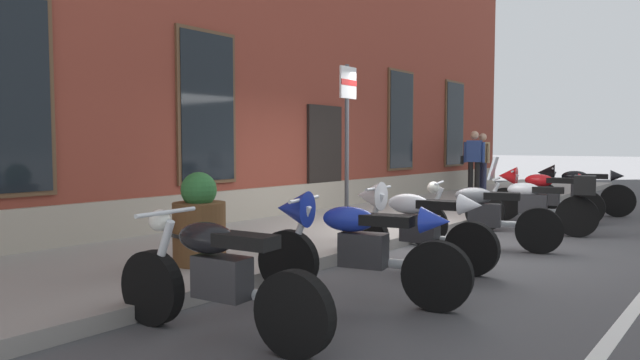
# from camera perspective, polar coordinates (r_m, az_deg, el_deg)

# --- Properties ---
(ground_plane) EXTENTS (140.00, 140.00, 0.00)m
(ground_plane) POSITION_cam_1_polar(r_m,az_deg,el_deg) (8.83, 10.39, -6.14)
(ground_plane) COLOR #424244
(sidewalk) EXTENTS (28.08, 3.16, 0.15)m
(sidewalk) POSITION_cam_1_polar(r_m,az_deg,el_deg) (9.64, 2.03, -4.80)
(sidewalk) COLOR gray
(sidewalk) RESTS_ON ground_plane
(brick_pub_facade) EXTENTS (22.08, 5.29, 8.97)m
(brick_pub_facade) POSITION_cam_1_polar(r_m,az_deg,el_deg) (12.82, -13.89, 17.00)
(brick_pub_facade) COLOR brown
(brick_pub_facade) RESTS_ON ground_plane
(motorcycle_black_naked) EXTENTS (0.62, 2.02, 0.97)m
(motorcycle_black_naked) POSITION_cam_1_polar(r_m,az_deg,el_deg) (4.39, -10.60, -9.70)
(motorcycle_black_naked) COLOR black
(motorcycle_black_naked) RESTS_ON ground_plane
(motorcycle_blue_sport) EXTENTS (0.75, 2.10, 1.03)m
(motorcycle_blue_sport) POSITION_cam_1_polar(r_m,az_deg,el_deg) (5.36, 3.09, -6.32)
(motorcycle_blue_sport) COLOR black
(motorcycle_blue_sport) RESTS_ON ground_plane
(motorcycle_white_sport) EXTENTS (0.62, 1.99, 1.03)m
(motorcycle_white_sport) POSITION_cam_1_polar(r_m,az_deg,el_deg) (6.86, 9.15, -4.20)
(motorcycle_white_sport) COLOR black
(motorcycle_white_sport) RESTS_ON ground_plane
(motorcycle_grey_naked) EXTENTS (0.83, 2.12, 0.95)m
(motorcycle_grey_naked) POSITION_cam_1_polar(r_m,az_deg,el_deg) (8.27, 15.88, -3.54)
(motorcycle_grey_naked) COLOR black
(motorcycle_grey_naked) RESTS_ON ground_plane
(motorcycle_silver_touring) EXTENTS (0.80, 2.08, 1.28)m
(motorcycle_silver_touring) POSITION_cam_1_polar(r_m,az_deg,el_deg) (9.95, 21.18, -2.12)
(motorcycle_silver_touring) COLOR black
(motorcycle_silver_touring) RESTS_ON ground_plane
(motorcycle_red_sport) EXTENTS (0.65, 2.10, 1.05)m
(motorcycle_red_sport) POSITION_cam_1_polar(r_m,az_deg,el_deg) (11.53, 21.44, -1.19)
(motorcycle_red_sport) COLOR black
(motorcycle_red_sport) RESTS_ON ground_plane
(motorcycle_black_sport) EXTENTS (0.79, 2.05, 1.07)m
(motorcycle_black_sport) POSITION_cam_1_polar(r_m,az_deg,el_deg) (12.97, 24.56, -0.74)
(motorcycle_black_sport) COLOR black
(motorcycle_black_sport) RESTS_ON ground_plane
(pedestrian_blue_top) EXTENTS (0.29, 0.65, 1.71)m
(pedestrian_blue_top) POSITION_cam_1_polar(r_m,az_deg,el_deg) (16.21, 15.37, 2.18)
(pedestrian_blue_top) COLOR black
(pedestrian_blue_top) RESTS_ON sidewalk
(pedestrian_tan_coat) EXTENTS (0.37, 0.53, 1.66)m
(pedestrian_tan_coat) POSITION_cam_1_polar(r_m,az_deg,el_deg) (16.87, 16.17, 2.11)
(pedestrian_tan_coat) COLOR #2D3351
(pedestrian_tan_coat) RESTS_ON sidewalk
(parking_sign) EXTENTS (0.36, 0.07, 2.45)m
(parking_sign) POSITION_cam_1_polar(r_m,az_deg,el_deg) (7.86, 2.79, 5.39)
(parking_sign) COLOR #4C4C51
(parking_sign) RESTS_ON sidewalk
(barrel_planter) EXTENTS (0.62, 0.62, 1.03)m
(barrel_planter) POSITION_cam_1_polar(r_m,az_deg,el_deg) (6.43, -12.17, -4.44)
(barrel_planter) COLOR brown
(barrel_planter) RESTS_ON sidewalk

